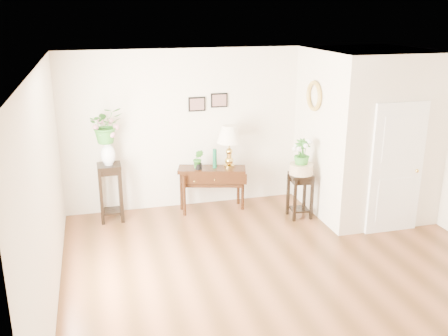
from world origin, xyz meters
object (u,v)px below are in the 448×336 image
object	(u,v)px
plant_stand_a	(111,193)
table_lamp	(229,147)
console_table	(212,189)
plant_stand_b	(300,195)

from	to	relation	value
plant_stand_a	table_lamp	bearing A→B (deg)	0.02
plant_stand_a	console_table	bearing A→B (deg)	0.02
console_table	table_lamp	bearing A→B (deg)	15.62
console_table	table_lamp	distance (m)	0.80
plant_stand_b	plant_stand_a	bearing A→B (deg)	167.43
table_lamp	plant_stand_b	bearing A→B (deg)	-33.24
table_lamp	plant_stand_a	world-z (taller)	table_lamp
plant_stand_a	plant_stand_b	size ratio (longest dim) A/B	1.26
console_table	plant_stand_b	distance (m)	1.54
table_lamp	console_table	bearing A→B (deg)	180.00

